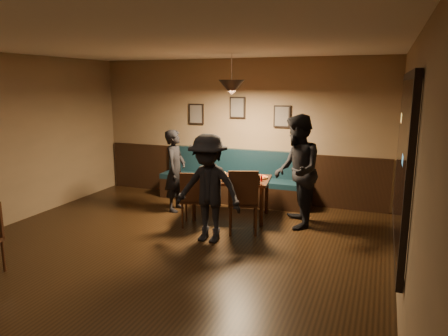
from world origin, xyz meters
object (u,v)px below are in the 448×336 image
(chair_near_right, at_px, (243,200))
(tabasco_bottle, at_px, (261,178))
(soda_glass, at_px, (258,180))
(dining_table, at_px, (231,198))
(diner_right, at_px, (297,171))
(chair_near_left, at_px, (195,198))
(diner_left, at_px, (175,171))
(diner_front, at_px, (208,189))
(booth_bench, at_px, (233,177))

(chair_near_right, height_order, tabasco_bottle, chair_near_right)
(chair_near_right, distance_m, soda_glass, 0.46)
(soda_glass, bearing_deg, tabasco_bottle, 91.59)
(dining_table, relative_size, diner_right, 0.72)
(dining_table, distance_m, chair_near_right, 0.78)
(chair_near_left, bearing_deg, soda_glass, 2.69)
(chair_near_left, bearing_deg, diner_left, 120.60)
(chair_near_right, height_order, diner_front, diner_front)
(diner_right, bearing_deg, tabasco_bottle, -105.97)
(diner_front, bearing_deg, diner_right, 50.17)
(dining_table, relative_size, chair_near_left, 1.43)
(dining_table, xyz_separation_m, diner_left, (-1.10, 0.02, 0.40))
(dining_table, height_order, diner_front, diner_front)
(diner_left, relative_size, soda_glass, 9.79)
(chair_near_left, height_order, tabasco_bottle, chair_near_left)
(soda_glass, bearing_deg, dining_table, 153.60)
(diner_front, bearing_deg, booth_bench, 104.20)
(chair_near_right, relative_size, diner_right, 0.56)
(dining_table, relative_size, diner_front, 0.82)
(chair_near_right, xyz_separation_m, diner_right, (0.72, 0.58, 0.41))
(chair_near_left, relative_size, soda_glass, 6.01)
(soda_glass, relative_size, tabasco_bottle, 1.23)
(dining_table, bearing_deg, diner_right, -10.97)
(booth_bench, distance_m, diner_right, 1.83)
(booth_bench, bearing_deg, chair_near_left, -93.42)
(chair_near_right, bearing_deg, soda_glass, 49.85)
(booth_bench, relative_size, dining_table, 2.27)
(diner_left, bearing_deg, chair_near_left, -139.87)
(chair_near_left, relative_size, diner_right, 0.50)
(diner_left, bearing_deg, diner_right, -98.59)
(dining_table, distance_m, diner_left, 1.17)
(diner_right, relative_size, diner_front, 1.14)
(booth_bench, distance_m, diner_front, 2.19)
(diner_right, distance_m, tabasco_bottle, 0.61)
(dining_table, bearing_deg, soda_glass, -34.86)
(dining_table, xyz_separation_m, chair_near_left, (-0.42, -0.62, 0.11))
(diner_front, bearing_deg, soda_glass, 65.15)
(dining_table, relative_size, diner_left, 0.88)
(diner_right, bearing_deg, diner_front, -60.25)
(booth_bench, bearing_deg, tabasco_bottle, -48.85)
(booth_bench, height_order, tabasco_bottle, booth_bench)
(diner_right, bearing_deg, booth_bench, -141.04)
(booth_bench, distance_m, dining_table, 1.01)
(chair_near_left, distance_m, tabasco_bottle, 1.17)
(diner_right, bearing_deg, dining_table, -109.35)
(chair_near_left, bearing_deg, diner_front, -65.15)
(soda_glass, distance_m, tabasco_bottle, 0.22)
(booth_bench, relative_size, diner_right, 1.63)
(soda_glass, bearing_deg, diner_front, -118.44)
(chair_near_left, distance_m, diner_left, 0.98)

